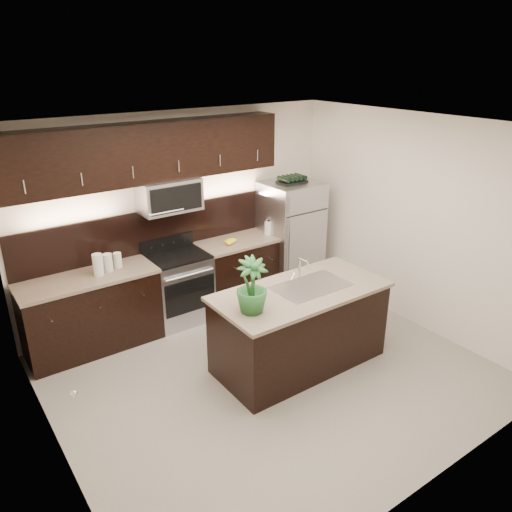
% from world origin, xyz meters
% --- Properties ---
extents(ground, '(4.50, 4.50, 0.00)m').
position_xyz_m(ground, '(0.00, 0.00, 0.00)').
color(ground, gray).
rests_on(ground, ground).
extents(room_walls, '(4.52, 4.02, 2.71)m').
position_xyz_m(room_walls, '(-0.11, -0.04, 1.70)').
color(room_walls, silver).
rests_on(room_walls, ground).
extents(counter_run, '(3.51, 0.65, 0.94)m').
position_xyz_m(counter_run, '(-0.46, 1.69, 0.47)').
color(counter_run, black).
rests_on(counter_run, ground).
extents(upper_fixtures, '(3.49, 0.40, 1.66)m').
position_xyz_m(upper_fixtures, '(-0.43, 1.84, 2.14)').
color(upper_fixtures, black).
rests_on(upper_fixtures, counter_run).
extents(island, '(1.96, 0.96, 0.94)m').
position_xyz_m(island, '(0.39, -0.02, 0.47)').
color(island, black).
rests_on(island, ground).
extents(sink_faucet, '(0.84, 0.50, 0.28)m').
position_xyz_m(sink_faucet, '(0.54, -0.01, 0.96)').
color(sink_faucet, silver).
rests_on(sink_faucet, island).
extents(refrigerator, '(0.79, 0.71, 1.63)m').
position_xyz_m(refrigerator, '(1.58, 1.63, 0.82)').
color(refrigerator, '#B2B2B7').
rests_on(refrigerator, ground).
extents(wine_rack, '(0.40, 0.25, 0.10)m').
position_xyz_m(wine_rack, '(1.58, 1.63, 1.68)').
color(wine_rack, black).
rests_on(wine_rack, refrigerator).
extents(plant, '(0.35, 0.35, 0.57)m').
position_xyz_m(plant, '(-0.33, -0.11, 1.22)').
color(plant, '#235826').
rests_on(plant, island).
extents(canisters, '(0.37, 0.20, 0.26)m').
position_xyz_m(canisters, '(-1.18, 1.68, 1.06)').
color(canisters, silver).
rests_on(canisters, counter_run).
extents(french_press, '(0.10, 0.10, 0.30)m').
position_xyz_m(french_press, '(1.17, 1.64, 1.05)').
color(french_press, silver).
rests_on(french_press, counter_run).
extents(bananas, '(0.25, 0.23, 0.06)m').
position_xyz_m(bananas, '(0.47, 1.61, 0.97)').
color(bananas, yellow).
rests_on(bananas, counter_run).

